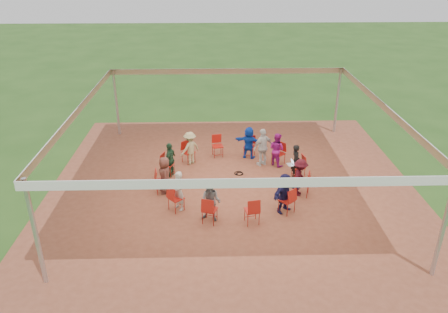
{
  "coord_description": "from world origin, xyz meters",
  "views": [
    {
      "loc": [
        -0.69,
        -13.87,
        7.65
      ],
      "look_at": [
        -0.29,
        0.3,
        1.0
      ],
      "focal_mm": 35.0,
      "sensor_mm": 36.0,
      "label": 1
    }
  ],
  "objects_px": {
    "person_seated_3": "(190,148)",
    "chair_0": "(298,167)",
    "cable_coil": "(239,173)",
    "chair_1": "(278,154)",
    "person_seated_7": "(211,202)",
    "person_seated_4": "(170,160)",
    "chair_7": "(176,198)",
    "standing_person": "(263,147)",
    "person_seated_0": "(296,162)",
    "chair_11": "(303,184)",
    "chair_4": "(188,152)",
    "chair_2": "(250,147)",
    "person_seated_5": "(165,175)",
    "person_seated_1": "(277,149)",
    "chair_3": "(218,146)",
    "person_seated_9": "(300,177)",
    "laptop": "(291,163)",
    "chair_6": "(162,181)",
    "person_seated_6": "(179,191)",
    "person_seated_2": "(249,143)",
    "chair_8": "(210,210)",
    "person_seated_8": "(284,193)",
    "chair_9": "(252,211)",
    "chair_10": "(287,200)"
  },
  "relations": [
    {
      "from": "chair_9",
      "to": "standing_person",
      "type": "bearing_deg",
      "value": 68.07
    },
    {
      "from": "chair_6",
      "to": "person_seated_7",
      "type": "distance_m",
      "value": 2.48
    },
    {
      "from": "chair_3",
      "to": "person_seated_3",
      "type": "bearing_deg",
      "value": 20.19
    },
    {
      "from": "chair_8",
      "to": "person_seated_4",
      "type": "distance_m",
      "value": 3.49
    },
    {
      "from": "chair_3",
      "to": "chair_7",
      "type": "height_order",
      "value": "same"
    },
    {
      "from": "person_seated_3",
      "to": "person_seated_8",
      "type": "distance_m",
      "value": 4.81
    },
    {
      "from": "chair_1",
      "to": "person_seated_0",
      "type": "bearing_deg",
      "value": 159.81
    },
    {
      "from": "chair_1",
      "to": "cable_coil",
      "type": "height_order",
      "value": "chair_1"
    },
    {
      "from": "chair_11",
      "to": "chair_8",
      "type": "bearing_deg",
      "value": 135.0
    },
    {
      "from": "person_seated_4",
      "to": "person_seated_6",
      "type": "distance_m",
      "value": 2.4
    },
    {
      "from": "chair_6",
      "to": "laptop",
      "type": "relative_size",
      "value": 2.73
    },
    {
      "from": "person_seated_9",
      "to": "person_seated_2",
      "type": "bearing_deg",
      "value": 45.0
    },
    {
      "from": "chair_1",
      "to": "standing_person",
      "type": "height_order",
      "value": "standing_person"
    },
    {
      "from": "person_seated_9",
      "to": "chair_11",
      "type": "bearing_deg",
      "value": -90.0
    },
    {
      "from": "person_seated_8",
      "to": "person_seated_4",
      "type": "bearing_deg",
      "value": 105.0
    },
    {
      "from": "chair_4",
      "to": "chair_9",
      "type": "height_order",
      "value": "same"
    },
    {
      "from": "person_seated_7",
      "to": "person_seated_4",
      "type": "bearing_deg",
      "value": 135.0
    },
    {
      "from": "chair_2",
      "to": "person_seated_7",
      "type": "distance_m",
      "value": 4.93
    },
    {
      "from": "cable_coil",
      "to": "chair_1",
      "type": "bearing_deg",
      "value": 27.24
    },
    {
      "from": "person_seated_0",
      "to": "person_seated_8",
      "type": "relative_size",
      "value": 1.0
    },
    {
      "from": "chair_0",
      "to": "chair_10",
      "type": "height_order",
      "value": "same"
    },
    {
      "from": "chair_1",
      "to": "person_seated_5",
      "type": "xyz_separation_m",
      "value": [
        -4.25,
        -2.13,
        0.22
      ]
    },
    {
      "from": "chair_4",
      "to": "cable_coil",
      "type": "bearing_deg",
      "value": 110.44
    },
    {
      "from": "person_seated_3",
      "to": "chair_0",
      "type": "bearing_deg",
      "value": 120.81
    },
    {
      "from": "standing_person",
      "to": "person_seated_5",
      "type": "bearing_deg",
      "value": -0.71
    },
    {
      "from": "person_seated_0",
      "to": "person_seated_3",
      "type": "height_order",
      "value": "same"
    },
    {
      "from": "chair_1",
      "to": "person_seated_2",
      "type": "xyz_separation_m",
      "value": [
        -1.12,
        0.61,
        0.22
      ]
    },
    {
      "from": "person_seated_9",
      "to": "cable_coil",
      "type": "bearing_deg",
      "value": 69.56
    },
    {
      "from": "chair_0",
      "to": "person_seated_1",
      "type": "bearing_deg",
      "value": 20.19
    },
    {
      "from": "person_seated_8",
      "to": "cable_coil",
      "type": "height_order",
      "value": "person_seated_8"
    },
    {
      "from": "chair_7",
      "to": "laptop",
      "type": "relative_size",
      "value": 2.73
    },
    {
      "from": "chair_1",
      "to": "chair_11",
      "type": "relative_size",
      "value": 1.0
    },
    {
      "from": "person_seated_6",
      "to": "laptop",
      "type": "bearing_deg",
      "value": 75.55
    },
    {
      "from": "chair_4",
      "to": "chair_2",
      "type": "bearing_deg",
      "value": 150.0
    },
    {
      "from": "person_seated_6",
      "to": "person_seated_0",
      "type": "bearing_deg",
      "value": 75.0
    },
    {
      "from": "person_seated_1",
      "to": "person_seated_2",
      "type": "xyz_separation_m",
      "value": [
        -1.03,
        0.69,
        0.0
      ]
    },
    {
      "from": "chair_7",
      "to": "standing_person",
      "type": "height_order",
      "value": "standing_person"
    },
    {
      "from": "chair_1",
      "to": "chair_11",
      "type": "height_order",
      "value": "same"
    },
    {
      "from": "chair_4",
      "to": "person_seated_2",
      "type": "height_order",
      "value": "person_seated_2"
    },
    {
      "from": "chair_11",
      "to": "person_seated_7",
      "type": "xyz_separation_m",
      "value": [
        -3.16,
        -1.47,
        0.22
      ]
    },
    {
      "from": "person_seated_7",
      "to": "person_seated_1",
      "type": "bearing_deg",
      "value": 75.0
    },
    {
      "from": "person_seated_0",
      "to": "person_seated_8",
      "type": "height_order",
      "value": "same"
    },
    {
      "from": "person_seated_7",
      "to": "laptop",
      "type": "relative_size",
      "value": 4.06
    },
    {
      "from": "chair_8",
      "to": "person_seated_2",
      "type": "relative_size",
      "value": 0.67
    },
    {
      "from": "person_seated_3",
      "to": "laptop",
      "type": "bearing_deg",
      "value": 118.81
    },
    {
      "from": "chair_8",
      "to": "person_seated_7",
      "type": "distance_m",
      "value": 0.25
    },
    {
      "from": "person_seated_2",
      "to": "laptop",
      "type": "height_order",
      "value": "person_seated_2"
    },
    {
      "from": "chair_2",
      "to": "chair_9",
      "type": "distance_m",
      "value": 4.88
    },
    {
      "from": "chair_6",
      "to": "person_seated_4",
      "type": "distance_m",
      "value": 1.3
    },
    {
      "from": "chair_4",
      "to": "chair_7",
      "type": "bearing_deg",
      "value": 45.0
    }
  ]
}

